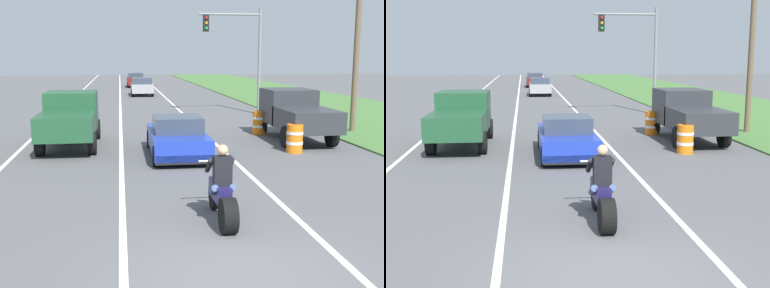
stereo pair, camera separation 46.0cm
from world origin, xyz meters
The scene contains 15 objects.
ground_plane centered at (0.00, 0.00, 0.00)m, with size 160.00×160.00×0.00m, color #565659.
lane_stripe_left_solid centered at (-5.40, 20.00, 0.00)m, with size 0.14×120.00×0.01m, color white.
lane_stripe_right_solid centered at (1.80, 20.00, 0.00)m, with size 0.14×120.00×0.01m, color white.
lane_stripe_centre_dashed centered at (-1.80, 20.00, 0.00)m, with size 0.14×120.00×0.01m, color white.
grass_verge_right centered at (11.92, 20.00, 0.03)m, with size 10.00×120.00×0.06m, color #477538.
motorcycle_with_rider centered at (0.20, 2.43, 0.59)m, with size 0.70×2.21×1.62m.
sports_car_blue centered at (0.07, 9.39, 0.63)m, with size 1.84×4.30×1.37m.
pickup_truck_left_lane_dark_green centered at (-3.64, 11.67, 1.11)m, with size 2.02×4.80×1.98m.
pickup_truck_right_shoulder_dark_grey centered at (5.12, 12.00, 1.11)m, with size 2.02×4.80×1.98m.
traffic_light_mast_near centered at (5.07, 20.97, 3.93)m, with size 3.59×0.34×6.00m.
utility_pole_roadside centered at (8.35, 13.62, 3.93)m, with size 0.24×0.24×7.86m, color brown.
construction_barrel_nearest centered at (4.20, 9.42, 0.50)m, with size 0.58×0.58×1.00m.
construction_barrel_mid centered at (4.10, 13.62, 0.50)m, with size 0.58×0.58×1.00m.
distant_car_far_ahead centered at (0.03, 35.44, 0.77)m, with size 1.80×4.00×1.50m.
distant_car_further_ahead centered at (-0.13, 47.00, 0.77)m, with size 1.80×4.00×1.50m.
Camera 2 is at (-1.33, -7.18, 3.36)m, focal length 46.93 mm.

